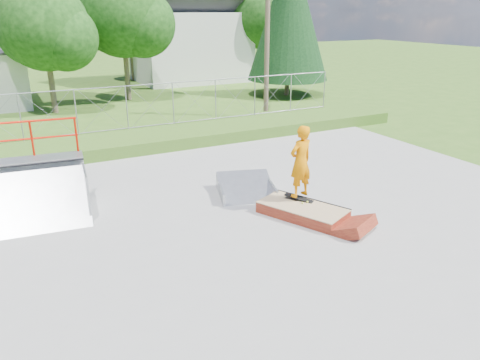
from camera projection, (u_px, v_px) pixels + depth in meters
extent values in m
plane|color=#355E1B|center=(249.00, 246.00, 10.86)|extent=(120.00, 120.00, 0.00)
cube|color=gray|center=(249.00, 246.00, 10.85)|extent=(20.00, 16.00, 0.04)
cube|color=#355E1B|center=(136.00, 141.00, 18.69)|extent=(24.00, 3.00, 0.50)
cube|color=maroon|center=(302.00, 212.00, 12.32)|extent=(1.92, 2.50, 0.32)
cube|color=tan|center=(303.00, 206.00, 12.26)|extent=(1.94, 2.53, 0.02)
cube|color=black|center=(299.00, 198.00, 12.62)|extent=(0.65, 0.77, 0.13)
imported|color=orange|center=(301.00, 164.00, 12.29)|extent=(0.78, 0.58, 1.94)
cube|color=#BABAB6|center=(190.00, 47.00, 35.58)|extent=(8.00, 6.00, 5.00)
cylinder|color=brown|center=(267.00, 35.00, 22.74)|extent=(0.24, 0.24, 8.00)
cylinder|color=brown|center=(53.00, 90.00, 24.58)|extent=(0.30, 0.30, 2.45)
sphere|color=black|center=(44.00, 26.00, 23.49)|extent=(4.48, 4.48, 4.48)
sphere|color=black|center=(64.00, 38.00, 23.58)|extent=(3.36, 3.36, 3.36)
cylinder|color=brown|center=(127.00, 76.00, 28.14)|extent=(0.30, 0.30, 2.80)
sphere|color=black|center=(122.00, 12.00, 26.89)|extent=(5.12, 5.12, 5.12)
sphere|color=black|center=(142.00, 24.00, 26.99)|extent=(3.84, 3.84, 3.84)
cylinder|color=brown|center=(260.00, 62.00, 36.48)|extent=(0.30, 0.30, 2.62)
sphere|color=black|center=(261.00, 16.00, 35.31)|extent=(4.80, 4.80, 4.80)
sphere|color=black|center=(275.00, 25.00, 35.41)|extent=(3.60, 3.60, 3.60)
cylinder|color=brown|center=(133.00, 67.00, 36.01)|extent=(0.30, 0.30, 2.10)
sphere|color=black|center=(130.00, 30.00, 35.07)|extent=(3.84, 3.84, 3.84)
sphere|color=black|center=(142.00, 36.00, 35.15)|extent=(2.88, 2.88, 2.88)
cylinder|color=brown|center=(287.00, 85.00, 30.02)|extent=(0.28, 0.28, 1.20)
cone|color=black|center=(289.00, 12.00, 28.50)|extent=(5.04, 5.04, 8.10)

